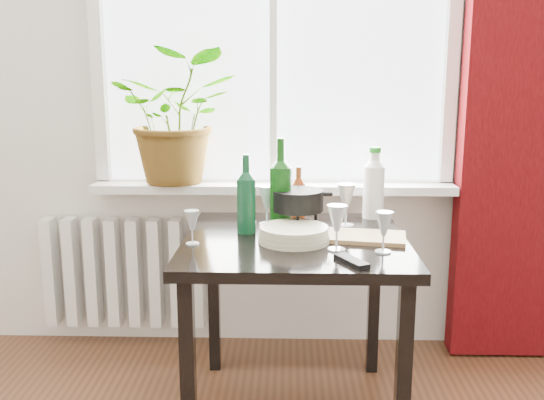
{
  "coord_description": "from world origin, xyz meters",
  "views": [
    {
      "loc": [
        0.07,
        -0.71,
        1.36
      ],
      "look_at": [
        0.01,
        1.55,
        0.89
      ],
      "focal_mm": 40.0,
      "sensor_mm": 36.0,
      "label": 1
    }
  ],
  "objects_px": {
    "table": "(295,260)",
    "fondue_pot": "(297,210)",
    "wineglass_back_center": "(346,204)",
    "radiator": "(124,272)",
    "wineglass_front_left": "(192,227)",
    "wineglass_far_right": "(384,232)",
    "wineglass_back_left": "(267,205)",
    "wine_bottle_left": "(246,193)",
    "wine_bottle_right": "(281,183)",
    "potted_plant": "(178,117)",
    "wineglass_front_right": "(337,227)",
    "cutting_board": "(366,237)",
    "plate_stack": "(294,234)",
    "tv_remote": "(351,261)",
    "bottle_amber": "(298,194)",
    "cleaning_bottle": "(374,182)"
  },
  "relations": [
    {
      "from": "wineglass_far_right",
      "to": "cutting_board",
      "type": "xyz_separation_m",
      "value": [
        -0.04,
        0.18,
        -0.07
      ]
    },
    {
      "from": "cleaning_bottle",
      "to": "radiator",
      "type": "bearing_deg",
      "value": 166.33
    },
    {
      "from": "potted_plant",
      "to": "wineglass_far_right",
      "type": "relative_size",
      "value": 4.17
    },
    {
      "from": "wineglass_far_right",
      "to": "tv_remote",
      "type": "distance_m",
      "value": 0.19
    },
    {
      "from": "cleaning_bottle",
      "to": "cutting_board",
      "type": "height_order",
      "value": "cleaning_bottle"
    },
    {
      "from": "wineglass_front_right",
      "to": "cutting_board",
      "type": "bearing_deg",
      "value": 51.14
    },
    {
      "from": "wine_bottle_right",
      "to": "wineglass_back_center",
      "type": "distance_m",
      "value": 0.29
    },
    {
      "from": "wineglass_front_right",
      "to": "plate_stack",
      "type": "relative_size",
      "value": 0.62
    },
    {
      "from": "wine_bottle_right",
      "to": "fondue_pot",
      "type": "distance_m",
      "value": 0.13
    },
    {
      "from": "radiator",
      "to": "table",
      "type": "bearing_deg",
      "value": -36.54
    },
    {
      "from": "tv_remote",
      "to": "cleaning_bottle",
      "type": "bearing_deg",
      "value": 48.18
    },
    {
      "from": "wineglass_back_left",
      "to": "cutting_board",
      "type": "bearing_deg",
      "value": -29.23
    },
    {
      "from": "bottle_amber",
      "to": "wineglass_back_center",
      "type": "xyz_separation_m",
      "value": [
        0.19,
        -0.09,
        -0.03
      ]
    },
    {
      "from": "radiator",
      "to": "plate_stack",
      "type": "relative_size",
      "value": 2.96
    },
    {
      "from": "wineglass_back_center",
      "to": "bottle_amber",
      "type": "bearing_deg",
      "value": 154.88
    },
    {
      "from": "bottle_amber",
      "to": "wineglass_back_center",
      "type": "height_order",
      "value": "bottle_amber"
    },
    {
      "from": "wine_bottle_left",
      "to": "wine_bottle_right",
      "type": "height_order",
      "value": "wine_bottle_right"
    },
    {
      "from": "bottle_amber",
      "to": "cleaning_bottle",
      "type": "height_order",
      "value": "cleaning_bottle"
    },
    {
      "from": "radiator",
      "to": "wineglass_front_left",
      "type": "bearing_deg",
      "value": -57.46
    },
    {
      "from": "table",
      "to": "wine_bottle_right",
      "type": "relative_size",
      "value": 2.24
    },
    {
      "from": "potted_plant",
      "to": "tv_remote",
      "type": "height_order",
      "value": "potted_plant"
    },
    {
      "from": "table",
      "to": "fondue_pot",
      "type": "relative_size",
      "value": 3.55
    },
    {
      "from": "potted_plant",
      "to": "bottle_amber",
      "type": "height_order",
      "value": "potted_plant"
    },
    {
      "from": "table",
      "to": "wineglass_back_center",
      "type": "distance_m",
      "value": 0.34
    },
    {
      "from": "wineglass_far_right",
      "to": "wineglass_back_left",
      "type": "bearing_deg",
      "value": 137.12
    },
    {
      "from": "tv_remote",
      "to": "wineglass_back_center",
      "type": "bearing_deg",
      "value": 58.76
    },
    {
      "from": "wine_bottle_left",
      "to": "table",
      "type": "bearing_deg",
      "value": -20.5
    },
    {
      "from": "wineglass_front_right",
      "to": "plate_stack",
      "type": "distance_m",
      "value": 0.19
    },
    {
      "from": "wineglass_front_right",
      "to": "wineglass_front_left",
      "type": "relative_size",
      "value": 1.29
    },
    {
      "from": "table",
      "to": "cleaning_bottle",
      "type": "distance_m",
      "value": 0.55
    },
    {
      "from": "cleaning_bottle",
      "to": "fondue_pot",
      "type": "bearing_deg",
      "value": -148.0
    },
    {
      "from": "wineglass_front_right",
      "to": "tv_remote",
      "type": "xyz_separation_m",
      "value": [
        0.04,
        -0.15,
        -0.08
      ]
    },
    {
      "from": "potted_plant",
      "to": "radiator",
      "type": "bearing_deg",
      "value": 175.05
    },
    {
      "from": "wineglass_back_center",
      "to": "tv_remote",
      "type": "relative_size",
      "value": 1.19
    },
    {
      "from": "wineglass_back_left",
      "to": "cutting_board",
      "type": "distance_m",
      "value": 0.45
    },
    {
      "from": "radiator",
      "to": "wine_bottle_left",
      "type": "xyz_separation_m",
      "value": [
        0.66,
        -0.56,
        0.52
      ]
    },
    {
      "from": "wine_bottle_left",
      "to": "cutting_board",
      "type": "distance_m",
      "value": 0.49
    },
    {
      "from": "cleaning_bottle",
      "to": "cutting_board",
      "type": "relative_size",
      "value": 1.07
    },
    {
      "from": "wine_bottle_right",
      "to": "wineglass_back_left",
      "type": "bearing_deg",
      "value": 128.4
    },
    {
      "from": "wineglass_back_center",
      "to": "wineglass_front_left",
      "type": "bearing_deg",
      "value": -153.56
    },
    {
      "from": "potted_plant",
      "to": "wineglass_front_right",
      "type": "xyz_separation_m",
      "value": [
        0.69,
        -0.77,
        -0.34
      ]
    },
    {
      "from": "wineglass_back_left",
      "to": "wineglass_front_left",
      "type": "xyz_separation_m",
      "value": [
        -0.26,
        -0.31,
        -0.02
      ]
    },
    {
      "from": "bottle_amber",
      "to": "wineglass_back_left",
      "type": "distance_m",
      "value": 0.16
    },
    {
      "from": "wine_bottle_right",
      "to": "wineglass_front_right",
      "type": "height_order",
      "value": "wine_bottle_right"
    },
    {
      "from": "radiator",
      "to": "wineglass_front_left",
      "type": "distance_m",
      "value": 0.97
    },
    {
      "from": "radiator",
      "to": "wine_bottle_right",
      "type": "relative_size",
      "value": 2.11
    },
    {
      "from": "plate_stack",
      "to": "wineglass_back_left",
      "type": "bearing_deg",
      "value": 113.0
    },
    {
      "from": "table",
      "to": "cleaning_bottle",
      "type": "height_order",
      "value": "cleaning_bottle"
    },
    {
      "from": "bottle_amber",
      "to": "wineglass_front_right",
      "type": "distance_m",
      "value": 0.46
    },
    {
      "from": "bottle_amber",
      "to": "wineglass_far_right",
      "type": "bearing_deg",
      "value": -58.12
    }
  ]
}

